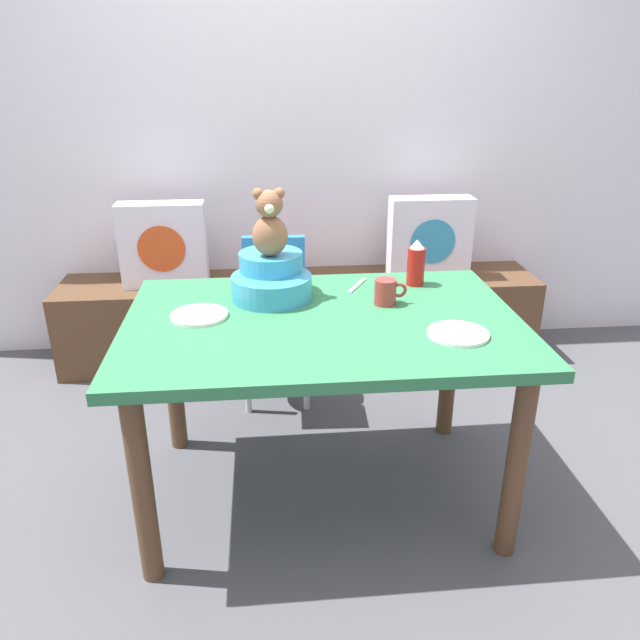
{
  "coord_description": "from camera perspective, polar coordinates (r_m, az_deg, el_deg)",
  "views": [
    {
      "loc": [
        -0.19,
        -1.94,
        1.56
      ],
      "look_at": [
        0.0,
        0.1,
        0.69
      ],
      "focal_mm": 34.31,
      "sensor_mm": 36.0,
      "label": 1
    }
  ],
  "objects": [
    {
      "name": "ketchup_bottle",
      "position": [
        2.44,
        8.94,
        5.22
      ],
      "size": [
        0.07,
        0.07,
        0.18
      ],
      "color": "red",
      "rests_on": "dining_table"
    },
    {
      "name": "window_bench",
      "position": [
        3.43,
        -1.75,
        0.17
      ],
      "size": [
        2.6,
        0.44,
        0.46
      ],
      "primitive_type": "cube",
      "color": "brown",
      "rests_on": "ground_plane"
    },
    {
      "name": "back_wall",
      "position": [
        3.44,
        -2.29,
        18.63
      ],
      "size": [
        4.4,
        0.1,
        2.6
      ],
      "primitive_type": "cube",
      "color": "silver",
      "rests_on": "ground_plane"
    },
    {
      "name": "pillow_floral_left",
      "position": [
        3.3,
        -14.39,
        6.79
      ],
      "size": [
        0.44,
        0.15,
        0.44
      ],
      "color": "silver",
      "rests_on": "window_bench"
    },
    {
      "name": "dining_table",
      "position": [
        2.16,
        0.25,
        -2.22
      ],
      "size": [
        1.37,
        0.93,
        0.74
      ],
      "color": "#2D7247",
      "rests_on": "ground_plane"
    },
    {
      "name": "teddy_bear",
      "position": [
        2.24,
        -4.72,
        8.87
      ],
      "size": [
        0.13,
        0.12,
        0.25
      ],
      "color": "#8F5E41",
      "rests_on": "infant_seat_teal"
    },
    {
      "name": "dinner_plate_near",
      "position": [
        2.17,
        -11.19,
        0.44
      ],
      "size": [
        0.2,
        0.2,
        0.01
      ],
      "primitive_type": "cylinder",
      "color": "white",
      "rests_on": "dining_table"
    },
    {
      "name": "ground_plane",
      "position": [
        2.5,
        0.22,
        -15.62
      ],
      "size": [
        8.0,
        8.0,
        0.0
      ],
      "primitive_type": "plane",
      "color": "#4C4C51"
    },
    {
      "name": "infant_seat_teal",
      "position": [
        2.3,
        -4.55,
        3.89
      ],
      "size": [
        0.3,
        0.33,
        0.16
      ],
      "color": "#3795BE",
      "rests_on": "dining_table"
    },
    {
      "name": "table_fork",
      "position": [
        2.43,
        3.46,
        3.22
      ],
      "size": [
        0.1,
        0.16,
        0.01
      ],
      "primitive_type": "cube",
      "rotation": [
        0.0,
        0.0,
        2.64
      ],
      "color": "silver",
      "rests_on": "dining_table"
    },
    {
      "name": "book_stack",
      "position": [
        3.34,
        -3.56,
        4.31
      ],
      "size": [
        0.2,
        0.14,
        0.07
      ],
      "primitive_type": "cube",
      "color": "#CA585B",
      "rests_on": "window_bench"
    },
    {
      "name": "dinner_plate_far",
      "position": [
        2.03,
        12.75,
        -1.25
      ],
      "size": [
        0.2,
        0.2,
        0.01
      ],
      "primitive_type": "cylinder",
      "color": "white",
      "rests_on": "dining_table"
    },
    {
      "name": "coffee_mug",
      "position": [
        2.24,
        6.18,
        2.64
      ],
      "size": [
        0.12,
        0.08,
        0.09
      ],
      "color": "#9E332D",
      "rests_on": "dining_table"
    },
    {
      "name": "pillow_floral_right",
      "position": [
        3.38,
        10.18,
        7.52
      ],
      "size": [
        0.44,
        0.15,
        0.44
      ],
      "color": "silver",
      "rests_on": "window_bench"
    },
    {
      "name": "highchair",
      "position": [
        2.91,
        -4.3,
        2.02
      ],
      "size": [
        0.34,
        0.46,
        0.79
      ],
      "color": "#2672B2",
      "rests_on": "ground_plane"
    }
  ]
}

